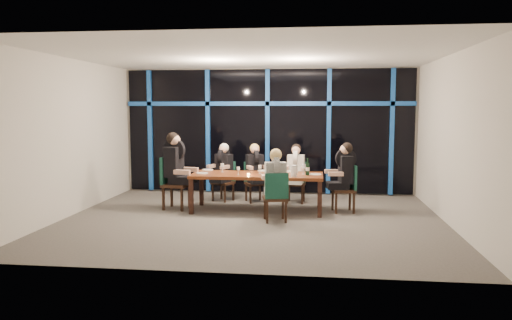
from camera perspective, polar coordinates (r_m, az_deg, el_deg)
The scene contains 29 objects.
room at distance 9.05m, azimuth -0.46°, elevation 5.75°, with size 7.04×7.00×3.02m.
window_wall at distance 11.97m, azimuth 1.40°, elevation 3.54°, with size 6.86×0.43×2.94m.
dining_table at distance 9.94m, azimuth 0.14°, elevation -1.99°, with size 2.60×1.00×0.75m.
chair_far_left at distance 11.13m, azimuth -3.56°, elevation -2.15°, with size 0.54×0.54×0.87m.
chair_far_mid at distance 11.01m, azimuth -0.20°, elevation -2.23°, with size 0.54×0.54×0.87m.
chair_far_right at distance 10.95m, azimuth 4.60°, elevation -2.29°, with size 0.44×0.44×0.87m.
chair_end_left at distance 10.32m, azimuth -9.58°, elevation -2.25°, with size 0.56×0.56×1.07m.
chair_end_right at distance 10.03m, azimuth 10.42°, elevation -2.91°, with size 0.50×0.50×0.94m.
chair_near_mid at distance 9.01m, azimuth 2.28°, elevation -3.96°, with size 0.50×0.50×0.91m.
diner_far_left at distance 11.03m, azimuth -3.80°, elevation -0.40°, with size 0.55×0.60×0.85m.
diner_far_mid at distance 10.90m, azimuth -0.09°, elevation -0.47°, with size 0.55×0.60×0.85m.
diner_far_right at distance 10.83m, azimuth 4.57°, elevation -0.52°, with size 0.45×0.56×0.85m.
diner_end_left at distance 10.23m, azimuth -9.16°, elevation 0.07°, with size 0.70×0.57×1.04m.
diner_end_right at distance 9.96m, azimuth 10.01°, elevation -0.79°, with size 0.62×0.51×0.92m.
diner_near_mid at distance 9.03m, azimuth 2.22°, elevation -1.61°, with size 0.51×0.61×0.88m.
plate_far_left at distance 10.58m, azimuth -5.56°, elevation -1.12°, with size 0.24×0.24×0.01m, color white.
plate_far_mid at distance 10.37m, azimuth 0.85°, elevation -1.23°, with size 0.24×0.24×0.01m, color white.
plate_far_right at distance 10.29m, azimuth 4.18°, elevation -1.31°, with size 0.24×0.24×0.01m, color white.
plate_end_left at distance 10.05m, azimuth -6.18°, elevation -1.50°, with size 0.24×0.24×0.01m, color white.
plate_end_right at distance 9.88m, azimuth 6.80°, elevation -1.64°, with size 0.24×0.24×0.01m, color white.
plate_near_mid at distance 9.59m, azimuth 1.74°, elevation -1.83°, with size 0.24×0.24×0.01m, color white.
wine_bottle at distance 9.77m, azimuth 5.91°, elevation -0.99°, with size 0.08×0.08×0.34m.
water_pitcher at distance 9.59m, azimuth 4.35°, elevation -1.23°, with size 0.14×0.12×0.22m.
tea_light at distance 9.77m, azimuth -0.87°, elevation -1.63°, with size 0.06×0.06×0.03m, color #FF9B4C.
wine_glass_a at distance 9.82m, azimuth -2.05°, elevation -1.03°, with size 0.06×0.06×0.16m.
wine_glass_b at distance 9.97m, azimuth 0.45°, elevation -0.85°, with size 0.07×0.07×0.17m.
wine_glass_c at distance 9.84m, azimuth 2.66°, elevation -0.92°, with size 0.07×0.07×0.18m.
wine_glass_d at distance 10.22m, azimuth -3.88°, elevation -0.65°, with size 0.07×0.07×0.18m.
wine_glass_e at distance 9.94m, azimuth 5.48°, elevation -0.79°, with size 0.08×0.08×0.20m.
Camera 1 is at (1.16, -8.97, 2.06)m, focal length 35.00 mm.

